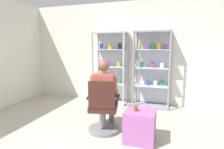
% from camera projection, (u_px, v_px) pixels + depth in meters
% --- Properties ---
extents(back_wall, '(6.00, 0.10, 2.70)m').
position_uv_depth(back_wall, '(133.00, 53.00, 4.93)').
color(back_wall, silver).
rests_on(back_wall, ground).
extents(display_cabinet_left, '(0.90, 0.45, 1.90)m').
position_uv_depth(display_cabinet_left, '(111.00, 67.00, 4.94)').
color(display_cabinet_left, '#B7B7BC').
rests_on(display_cabinet_left, ground).
extents(display_cabinet_right, '(0.90, 0.45, 1.90)m').
position_uv_depth(display_cabinet_right, '(152.00, 69.00, 4.60)').
color(display_cabinet_right, gray).
rests_on(display_cabinet_right, ground).
extents(office_chair, '(0.61, 0.57, 0.96)m').
position_uv_depth(office_chair, '(103.00, 111.00, 3.21)').
color(office_chair, slate).
rests_on(office_chair, ground).
extents(seated_shopkeeper, '(0.54, 0.61, 1.29)m').
position_uv_depth(seated_shopkeeper, '(105.00, 91.00, 3.33)').
color(seated_shopkeeper, slate).
rests_on(seated_shopkeeper, ground).
extents(storage_crate, '(0.48, 0.46, 0.51)m').
position_uv_depth(storage_crate, '(140.00, 126.00, 2.95)').
color(storage_crate, '#9E599E').
rests_on(storage_crate, ground).
extents(tea_glass, '(0.06, 0.06, 0.09)m').
position_uv_depth(tea_glass, '(136.00, 108.00, 2.90)').
color(tea_glass, brown).
rests_on(tea_glass, storage_crate).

